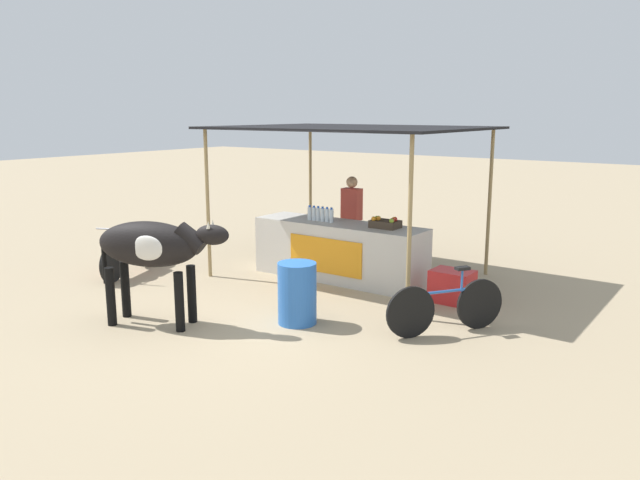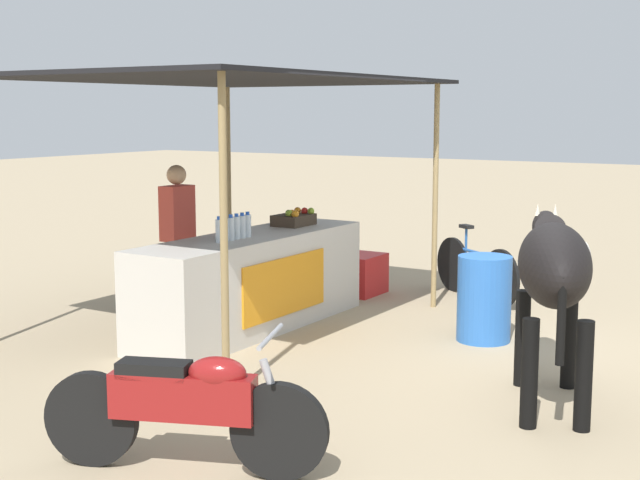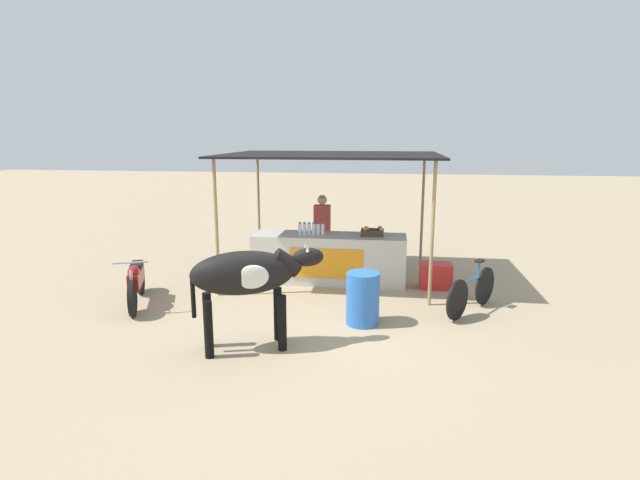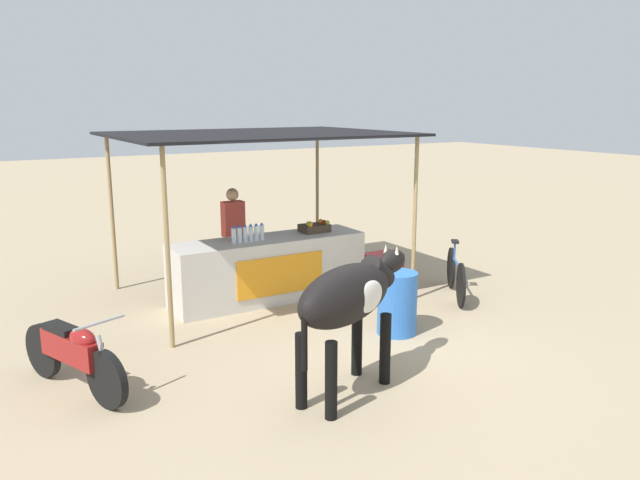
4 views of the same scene
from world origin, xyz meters
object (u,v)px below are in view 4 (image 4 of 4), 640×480
Objects in this scene: fruit_crate at (315,227)px; vendor_behind_counter at (234,238)px; cow at (350,298)px; bicycle_leaning at (456,275)px; motorcycle_parked at (73,353)px; stall_counter at (269,269)px; water_barrel at (397,303)px; cooler_box at (382,267)px.

vendor_behind_counter is (-1.09, 0.71, -0.19)m from fruit_crate.
bicycle_leaning is (3.25, 1.92, -0.69)m from cow.
stall_counter is at bearing 29.96° from motorcycle_parked.
motorcycle_parked is at bearing -150.04° from stall_counter.
vendor_behind_counter is 2.00× the size of water_barrel.
fruit_crate is at bearing 173.48° from cooler_box.
fruit_crate is at bearing 88.80° from water_barrel.
bicycle_leaning is at bearing -37.08° from vendor_behind_counter.
cow is at bearing -130.98° from cooler_box.
stall_counter is 1.65× the size of cow.
motorcycle_parked is (-3.98, -1.85, -0.61)m from fruit_crate.
water_barrel is (-1.28, -2.07, 0.17)m from cooler_box.
vendor_behind_counter is 1.18× the size of bicycle_leaning.
stall_counter reaches higher than water_barrel.
cooler_box is 4.30m from cow.
vendor_behind_counter reaches higher than cow.
cooler_box is (1.24, -0.14, -0.80)m from fruit_crate.
vendor_behind_counter is at bearing 109.60° from water_barrel.
stall_counter reaches higher than motorcycle_parked.
stall_counter is 2.31m from water_barrel.
cow is 2.92m from motorcycle_parked.
stall_counter is 3.62m from motorcycle_parked.
fruit_crate is 0.32× the size of bicycle_leaning.
fruit_crate reaches higher than cooler_box.
motorcycle_parked is 5.71m from bicycle_leaning.
cooler_box is 0.43× the size of bicycle_leaning.
vendor_behind_counter is 3.88m from motorcycle_parked.
vendor_behind_counter reaches higher than bicycle_leaning.
bicycle_leaning is at bearing -28.09° from stall_counter.
bicycle_leaning is at bearing 30.59° from cow.
cow reaches higher than water_barrel.
motorcycle_parked is (-5.21, -1.71, 0.19)m from cooler_box.
cooler_box is 0.73× the size of water_barrel.
water_barrel is 0.59× the size of bicycle_leaning.
stall_counter is 1.82× the size of vendor_behind_counter.
fruit_crate is 0.27× the size of vendor_behind_counter.
vendor_behind_counter is 0.91× the size of cow.
fruit_crate is at bearing -33.12° from vendor_behind_counter.
cooler_box is at bearing 49.02° from cow.
cow is at bearing -143.04° from water_barrel.
water_barrel is at bearing 36.96° from cow.
fruit_crate is at bearing 24.97° from motorcycle_parked.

